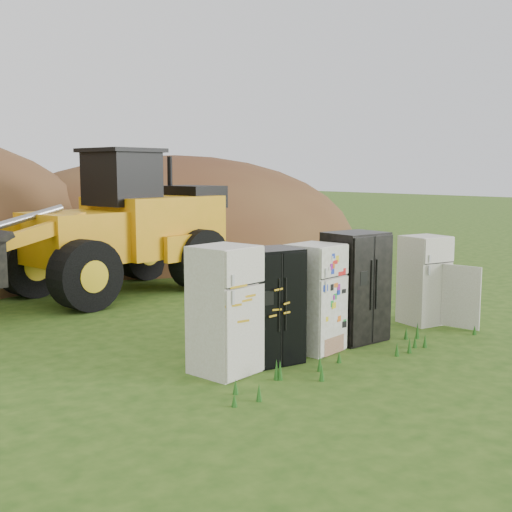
% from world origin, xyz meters
% --- Properties ---
extents(ground, '(120.00, 120.00, 0.00)m').
position_xyz_m(ground, '(0.00, 0.00, 0.00)').
color(ground, '#2B4F15').
rests_on(ground, ground).
extents(fridge_leftmost, '(0.94, 0.91, 1.85)m').
position_xyz_m(fridge_leftmost, '(-2.34, 0.04, 0.92)').
color(fridge_leftmost, white).
rests_on(fridge_leftmost, ground).
extents(fridge_black_side, '(1.02, 0.86, 1.75)m').
position_xyz_m(fridge_black_side, '(-1.52, 0.02, 0.87)').
color(fridge_black_side, black).
rests_on(fridge_black_side, ground).
extents(fridge_sticker, '(0.88, 0.83, 1.74)m').
position_xyz_m(fridge_sticker, '(-0.52, 0.03, 0.87)').
color(fridge_sticker, white).
rests_on(fridge_sticker, ground).
extents(fridge_dark_mid, '(0.99, 0.82, 1.87)m').
position_xyz_m(fridge_dark_mid, '(0.46, 0.04, 0.94)').
color(fridge_dark_mid, black).
rests_on(fridge_dark_mid, ground).
extents(fridge_open_door, '(0.87, 0.82, 1.68)m').
position_xyz_m(fridge_open_door, '(2.43, 0.03, 0.84)').
color(fridge_open_door, white).
rests_on(fridge_open_door, ground).
extents(wheel_loader, '(7.45, 3.93, 3.43)m').
position_xyz_m(wheel_loader, '(-1.27, 6.47, 1.72)').
color(wheel_loader, orange).
rests_on(wheel_loader, ground).
extents(dirt_mound_right, '(15.11, 11.08, 6.93)m').
position_xyz_m(dirt_mound_right, '(4.86, 12.50, 0.00)').
color(dirt_mound_right, '#4C2718').
rests_on(dirt_mound_right, ground).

